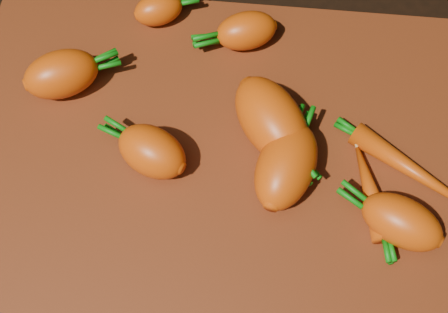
{
  "coord_description": "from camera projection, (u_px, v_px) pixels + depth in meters",
  "views": [
    {
      "loc": [
        0.02,
        -0.24,
        0.52
      ],
      "look_at": [
        0.0,
        0.01,
        0.03
      ],
      "focal_mm": 50.0,
      "sensor_mm": 36.0,
      "label": 1
    }
  ],
  "objects": [
    {
      "name": "ground",
      "position": [
        223.0,
        183.0,
        0.58
      ],
      "size": [
        2.0,
        2.0,
        0.01
      ],
      "primitive_type": "cube",
      "color": "black"
    },
    {
      "name": "cutting_board",
      "position": [
        223.0,
        178.0,
        0.57
      ],
      "size": [
        0.5,
        0.4,
        0.01
      ],
      "primitive_type": "cube",
      "color": "maroon",
      "rests_on": "ground"
    },
    {
      "name": "carrot_0",
      "position": [
        61.0,
        74.0,
        0.58
      ],
      "size": [
        0.08,
        0.07,
        0.05
      ],
      "primitive_type": "ellipsoid",
      "rotation": [
        0.0,
        0.0,
        0.46
      ],
      "color": "#CF4605",
      "rests_on": "cutting_board"
    },
    {
      "name": "carrot_1",
      "position": [
        152.0,
        152.0,
        0.55
      ],
      "size": [
        0.08,
        0.07,
        0.04
      ],
      "primitive_type": "ellipsoid",
      "rotation": [
        0.0,
        0.0,
        2.69
      ],
      "color": "#CF4605",
      "rests_on": "cutting_board"
    },
    {
      "name": "carrot_2",
      "position": [
        271.0,
        120.0,
        0.56
      ],
      "size": [
        0.1,
        0.11,
        0.05
      ],
      "primitive_type": "ellipsoid",
      "rotation": [
        0.0,
        0.0,
        -0.98
      ],
      "color": "#CF4605",
      "rests_on": "cutting_board"
    },
    {
      "name": "carrot_3",
      "position": [
        286.0,
        166.0,
        0.54
      ],
      "size": [
        0.07,
        0.1,
        0.05
      ],
      "primitive_type": "ellipsoid",
      "rotation": [
        0.0,
        0.0,
        1.3
      ],
      "color": "#CF4605",
      "rests_on": "cutting_board"
    },
    {
      "name": "carrot_4",
      "position": [
        246.0,
        31.0,
        0.61
      ],
      "size": [
        0.07,
        0.06,
        0.04
      ],
      "primitive_type": "ellipsoid",
      "rotation": [
        0.0,
        0.0,
        3.49
      ],
      "color": "#CF4605",
      "rests_on": "cutting_board"
    },
    {
      "name": "carrot_5",
      "position": [
        159.0,
        9.0,
        0.63
      ],
      "size": [
        0.06,
        0.05,
        0.03
      ],
      "primitive_type": "ellipsoid",
      "rotation": [
        0.0,
        0.0,
        0.47
      ],
      "color": "#CF4605",
      "rests_on": "cutting_board"
    },
    {
      "name": "carrot_6",
      "position": [
        402.0,
        222.0,
        0.52
      ],
      "size": [
        0.08,
        0.07,
        0.04
      ],
      "primitive_type": "ellipsoid",
      "rotation": [
        0.0,
        0.0,
        2.7
      ],
      "color": "#CF4605",
      "rests_on": "cutting_board"
    },
    {
      "name": "carrot_7",
      "position": [
        415.0,
        172.0,
        0.55
      ],
      "size": [
        0.12,
        0.09,
        0.02
      ],
      "primitive_type": "ellipsoid",
      "rotation": [
        0.0,
        0.0,
        -0.58
      ],
      "color": "#CF4605",
      "rests_on": "cutting_board"
    },
    {
      "name": "carrot_8",
      "position": [
        371.0,
        192.0,
        0.54
      ],
      "size": [
        0.05,
        0.09,
        0.02
      ],
      "primitive_type": "ellipsoid",
      "rotation": [
        0.0,
        0.0,
        1.84
      ],
      "color": "#CF4605",
      "rests_on": "cutting_board"
    }
  ]
}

